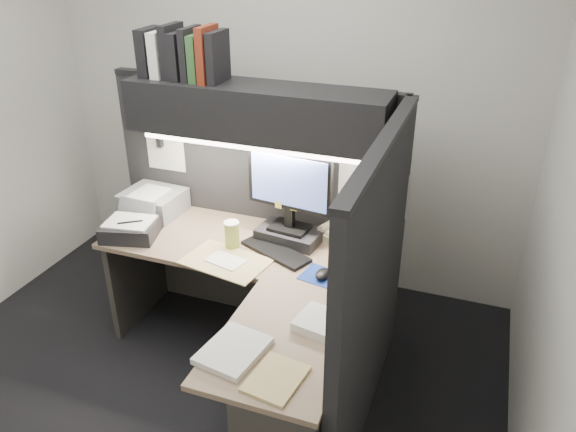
% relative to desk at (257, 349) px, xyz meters
% --- Properties ---
extents(floor, '(3.50, 3.50, 0.00)m').
position_rel_desk_xyz_m(floor, '(-0.43, 0.00, -0.44)').
color(floor, black).
rests_on(floor, ground).
extents(wall_back, '(3.50, 0.04, 2.70)m').
position_rel_desk_xyz_m(wall_back, '(-0.43, 1.50, 0.91)').
color(wall_back, silver).
rests_on(wall_back, floor).
extents(wall_right, '(0.04, 3.00, 2.70)m').
position_rel_desk_xyz_m(wall_right, '(1.32, 0.00, 0.91)').
color(wall_right, silver).
rests_on(wall_right, floor).
extents(partition_back, '(1.90, 0.06, 1.60)m').
position_rel_desk_xyz_m(partition_back, '(-0.40, 0.93, 0.36)').
color(partition_back, black).
rests_on(partition_back, floor).
extents(partition_right, '(0.06, 1.50, 1.60)m').
position_rel_desk_xyz_m(partition_right, '(0.55, 0.18, 0.36)').
color(partition_right, black).
rests_on(partition_right, floor).
extents(desk, '(1.70, 1.53, 0.73)m').
position_rel_desk_xyz_m(desk, '(0.00, 0.00, 0.00)').
color(desk, '#886E57').
rests_on(desk, floor).
extents(overhead_shelf, '(1.55, 0.34, 0.30)m').
position_rel_desk_xyz_m(overhead_shelf, '(-0.30, 0.75, 1.06)').
color(overhead_shelf, black).
rests_on(overhead_shelf, partition_back).
extents(task_light_tube, '(1.32, 0.04, 0.04)m').
position_rel_desk_xyz_m(task_light_tube, '(-0.30, 0.61, 0.89)').
color(task_light_tube, white).
rests_on(task_light_tube, overhead_shelf).
extents(monitor, '(0.53, 0.28, 0.57)m').
position_rel_desk_xyz_m(monitor, '(-0.07, 0.69, 0.51)').
color(monitor, black).
rests_on(monitor, desk).
extents(keyboard, '(0.47, 0.32, 0.02)m').
position_rel_desk_xyz_m(keyboard, '(-0.09, 0.51, 0.30)').
color(keyboard, black).
rests_on(keyboard, desk).
extents(mousepad, '(0.24, 0.22, 0.00)m').
position_rel_desk_xyz_m(mousepad, '(0.23, 0.37, 0.29)').
color(mousepad, navy).
rests_on(mousepad, desk).
extents(mouse, '(0.08, 0.12, 0.04)m').
position_rel_desk_xyz_m(mouse, '(0.24, 0.36, 0.31)').
color(mouse, black).
rests_on(mouse, mousepad).
extents(telephone, '(0.26, 0.26, 0.08)m').
position_rel_desk_xyz_m(telephone, '(0.21, 0.81, 0.33)').
color(telephone, beige).
rests_on(telephone, desk).
extents(coffee_cup, '(0.10, 0.10, 0.16)m').
position_rel_desk_xyz_m(coffee_cup, '(-0.36, 0.49, 0.37)').
color(coffee_cup, '#D1D354').
rests_on(coffee_cup, desk).
extents(printer, '(0.40, 0.34, 0.15)m').
position_rel_desk_xyz_m(printer, '(-1.06, 0.74, 0.36)').
color(printer, gray).
rests_on(printer, desk).
extents(notebook_stack, '(0.38, 0.34, 0.10)m').
position_rel_desk_xyz_m(notebook_stack, '(-1.01, 0.40, 0.34)').
color(notebook_stack, black).
rests_on(notebook_stack, desk).
extents(open_folder, '(0.52, 0.39, 0.01)m').
position_rel_desk_xyz_m(open_folder, '(-0.33, 0.32, 0.29)').
color(open_folder, tan).
rests_on(open_folder, desk).
extents(paper_stack_a, '(0.28, 0.25, 0.05)m').
position_rel_desk_xyz_m(paper_stack_a, '(0.38, -0.05, 0.31)').
color(paper_stack_a, white).
rests_on(paper_stack_a, desk).
extents(paper_stack_b, '(0.29, 0.34, 0.03)m').
position_rel_desk_xyz_m(paper_stack_b, '(0.05, -0.37, 0.30)').
color(paper_stack_b, white).
rests_on(paper_stack_b, desk).
extents(manila_stack, '(0.24, 0.29, 0.02)m').
position_rel_desk_xyz_m(manila_stack, '(0.29, -0.46, 0.29)').
color(manila_stack, tan).
rests_on(manila_stack, desk).
extents(binder_row, '(0.51, 0.26, 0.31)m').
position_rel_desk_xyz_m(binder_row, '(-0.75, 0.76, 1.35)').
color(binder_row, black).
rests_on(binder_row, overhead_shelf).
extents(pinned_papers, '(1.76, 1.31, 0.51)m').
position_rel_desk_xyz_m(pinned_papers, '(-0.00, 0.56, 0.61)').
color(pinned_papers, white).
rests_on(pinned_papers, partition_back).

